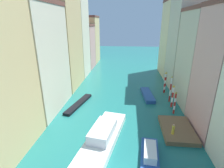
# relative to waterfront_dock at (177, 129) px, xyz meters

# --- Properties ---
(ground_plane) EXTENTS (154.00, 154.00, 0.00)m
(ground_plane) POSITION_rel_waterfront_dock_xyz_m (-8.27, 15.25, -0.31)
(ground_plane) COLOR #1E6B66
(building_left_1) EXTENTS (7.47, 12.04, 18.11)m
(building_left_1) POSITION_rel_waterfront_dock_xyz_m (-22.66, 5.35, 8.75)
(building_left_1) COLOR beige
(building_left_1) RESTS_ON ground
(building_left_2) EXTENTS (7.47, 10.75, 22.68)m
(building_left_2) POSITION_rel_waterfront_dock_xyz_m (-22.66, 17.06, 11.04)
(building_left_2) COLOR #DBB77A
(building_left_2) RESTS_ON ground
(building_left_3) EXTENTS (7.47, 8.36, 22.17)m
(building_left_3) POSITION_rel_waterfront_dock_xyz_m (-22.66, 26.77, 10.78)
(building_left_3) COLOR beige
(building_left_3) RESTS_ON ground
(building_left_4) EXTENTS (7.47, 8.61, 14.19)m
(building_left_4) POSITION_rel_waterfront_dock_xyz_m (-22.66, 35.53, 6.80)
(building_left_4) COLOR tan
(building_left_4) RESTS_ON ground
(building_left_5) EXTENTS (7.47, 9.62, 17.01)m
(building_left_5) POSITION_rel_waterfront_dock_xyz_m (-22.66, 44.81, 8.21)
(building_left_5) COLOR #DBB77A
(building_left_5) RESTS_ON ground
(building_right_2) EXTENTS (7.47, 9.80, 17.22)m
(building_right_2) POSITION_rel_waterfront_dock_xyz_m (6.13, 9.92, 8.31)
(building_right_2) COLOR #BCB299
(building_right_2) RESTS_ON ground
(building_right_3) EXTENTS (7.47, 9.71, 21.82)m
(building_right_3) POSITION_rel_waterfront_dock_xyz_m (6.13, 19.83, 10.61)
(building_right_3) COLOR #BCB299
(building_right_3) RESTS_ON ground
(building_right_4) EXTENTS (7.47, 10.81, 20.74)m
(building_right_4) POSITION_rel_waterfront_dock_xyz_m (6.13, 30.03, 10.07)
(building_right_4) COLOR beige
(building_right_4) RESTS_ON ground
(waterfront_dock) EXTENTS (4.33, 6.64, 0.63)m
(waterfront_dock) POSITION_rel_waterfront_dock_xyz_m (0.00, 0.00, 0.00)
(waterfront_dock) COLOR brown
(waterfront_dock) RESTS_ON ground
(person_on_dock) EXTENTS (0.36, 0.36, 1.48)m
(person_on_dock) POSITION_rel_waterfront_dock_xyz_m (-1.01, -1.56, 1.00)
(person_on_dock) COLOR gold
(person_on_dock) RESTS_ON waterfront_dock
(mooring_pole_0) EXTENTS (0.33, 0.33, 3.91)m
(mooring_pole_0) POSITION_rel_waterfront_dock_xyz_m (0.77, 5.32, 1.69)
(mooring_pole_0) COLOR red
(mooring_pole_0) RESTS_ON ground
(mooring_pole_1) EXTENTS (0.38, 0.38, 4.18)m
(mooring_pole_1) POSITION_rel_waterfront_dock_xyz_m (0.92, 7.78, 1.83)
(mooring_pole_1) COLOR red
(mooring_pole_1) RESTS_ON ground
(mooring_pole_2) EXTENTS (0.30, 0.30, 5.18)m
(mooring_pole_2) POSITION_rel_waterfront_dock_xyz_m (1.02, 10.07, 2.32)
(mooring_pole_2) COLOR red
(mooring_pole_2) RESTS_ON ground
(mooring_pole_3) EXTENTS (0.37, 0.37, 4.63)m
(mooring_pole_3) POSITION_rel_waterfront_dock_xyz_m (0.97, 14.88, 2.06)
(mooring_pole_3) COLOR red
(mooring_pole_3) RESTS_ON ground
(mooring_pole_4) EXTENTS (0.30, 0.30, 4.58)m
(mooring_pole_4) POSITION_rel_waterfront_dock_xyz_m (0.81, 14.60, 2.02)
(mooring_pole_4) COLOR red
(mooring_pole_4) RESTS_ON ground
(vaporetto_white) EXTENTS (5.61, 12.63, 2.32)m
(vaporetto_white) POSITION_rel_waterfront_dock_xyz_m (-10.22, -3.28, 0.51)
(vaporetto_white) COLOR white
(vaporetto_white) RESTS_ON ground
(gondola_black) EXTENTS (3.19, 8.85, 0.48)m
(gondola_black) POSITION_rel_waterfront_dock_xyz_m (-16.32, 6.93, -0.08)
(gondola_black) COLOR black
(gondola_black) RESTS_ON ground
(motorboat_0) EXTENTS (2.57, 6.26, 1.47)m
(motorboat_0) POSITION_rel_waterfront_dock_xyz_m (-4.49, -5.77, 0.24)
(motorboat_0) COLOR #234C93
(motorboat_0) RESTS_ON ground
(motorboat_1) EXTENTS (2.53, 7.43, 0.74)m
(motorboat_1) POSITION_rel_waterfront_dock_xyz_m (-3.02, 12.13, 0.06)
(motorboat_1) COLOR #234C93
(motorboat_1) RESTS_ON ground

